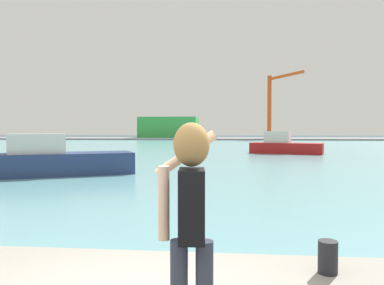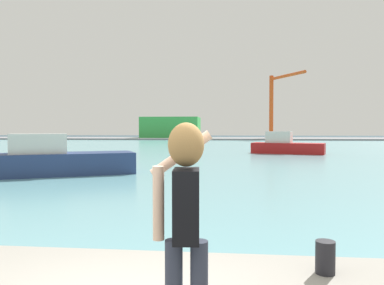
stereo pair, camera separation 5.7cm
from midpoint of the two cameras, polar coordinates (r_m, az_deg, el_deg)
The scene contains 9 objects.
ground_plane at distance 53.05m, azimuth 4.82°, elevation -0.62°, with size 220.00×220.00×0.00m, color #334751.
harbor_water at distance 55.05m, azimuth 4.85°, elevation -0.52°, with size 140.00×100.00×0.02m, color #6BA8B2.
far_shore_dock at distance 95.02m, azimuth 5.27°, elevation 0.61°, with size 140.00×20.00×0.38m, color gray.
person_photographer at distance 2.91m, azimuth -0.52°, elevation -10.30°, with size 0.53×0.55×1.74m.
harbor_bollard at distance 4.78m, azimuth 20.30°, elevation -16.35°, with size 0.23×0.23×0.38m, color black.
boat_moored at distance 20.43m, azimuth -20.37°, elevation -2.57°, with size 7.92×5.49×2.15m.
boat_moored_2 at distance 37.81m, azimuth 14.40°, elevation -0.49°, with size 7.33×4.28×2.21m.
warehouse_left at distance 98.07m, azimuth -3.26°, elevation 2.35°, with size 15.03×9.87×5.40m, color green.
port_crane at distance 90.69m, azimuth 12.85°, elevation 6.67°, with size 6.64×11.59×15.21m.
Camera 2 is at (0.97, -2.99, 2.35)m, focal length 34.39 mm.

